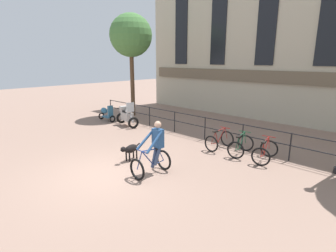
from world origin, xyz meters
name	(u,v)px	position (x,y,z in m)	size (l,w,h in m)	color
ground_plane	(108,174)	(0.00, 0.00, 0.00)	(60.00, 60.00, 0.00)	#8E7060
canal_railing	(205,124)	(0.00, 5.20, 0.71)	(15.05, 0.05, 1.05)	black
building_facade	(270,15)	(0.00, 10.99, 5.96)	(18.00, 0.72, 11.98)	#BCB299
cyclist_with_bike	(154,151)	(1.04, 1.08, 0.76)	(0.71, 1.19, 1.70)	black
dog	(130,149)	(-0.40, 1.23, 0.43)	(0.32, 0.98, 0.61)	black
parked_motorcycle	(127,116)	(-4.63, 4.32, 0.56)	(1.72, 0.94, 1.35)	black
parked_bicycle_near_lamp	(219,141)	(1.21, 4.54, 0.36)	(0.73, 1.15, 0.86)	black
parked_bicycle_mid_left	(241,146)	(2.17, 4.54, 0.36)	(0.81, 1.19, 0.86)	black
parked_bicycle_mid_right	(265,152)	(3.13, 4.54, 0.36)	(0.82, 1.20, 0.86)	black
parked_scooter	(106,113)	(-6.51, 4.21, 0.46)	(1.29, 0.42, 0.96)	black
tree_canalside_left	(131,36)	(-6.59, 6.33, 4.95)	(2.60, 2.60, 6.30)	brown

